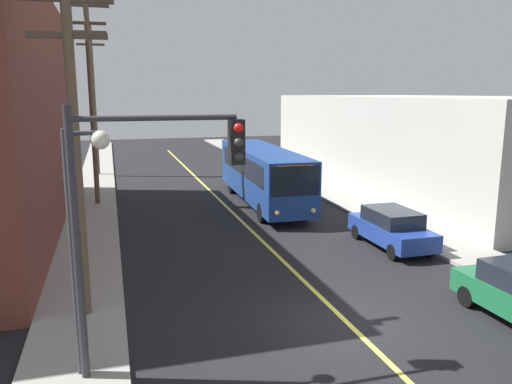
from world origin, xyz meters
name	(u,v)px	position (x,y,z in m)	size (l,w,h in m)	color
ground_plane	(349,324)	(0.00, 0.00, 0.00)	(120.00, 120.00, 0.00)	black
sidewalk_left	(89,243)	(-7.25, 10.00, 0.07)	(2.50, 90.00, 0.15)	gray
sidewalk_right	(390,219)	(7.25, 10.00, 0.07)	(2.50, 90.00, 0.15)	gray
lane_stripe_center	(228,208)	(0.00, 15.00, 0.01)	(0.16, 60.00, 0.01)	#D8CC4C
building_right_warehouse	(429,142)	(14.50, 17.54, 3.06)	(12.00, 26.60, 6.12)	#B2B2A8
city_bus	(263,173)	(2.20, 15.62, 1.82)	(2.99, 12.23, 3.20)	navy
parked_car_blue	(392,228)	(4.92, 6.07, 0.84)	(1.83, 4.40, 1.62)	navy
utility_pole_near	(75,136)	(-7.06, 2.50, 5.22)	(2.40, 0.28, 9.18)	brown
utility_pole_mid	(91,93)	(-7.01, 17.76, 6.36)	(2.40, 0.28, 11.37)	brown
utility_pole_far	(93,94)	(-7.16, 28.65, 6.27)	(2.40, 0.28, 11.19)	brown
traffic_signal_left_corner	(149,190)	(-5.41, -1.00, 4.30)	(3.75, 0.48, 6.00)	#2D2D33
street_lamp_left	(82,218)	(-6.83, -0.79, 3.74)	(0.98, 0.40, 5.50)	#38383D
fire_hydrant	(412,222)	(6.85, 7.54, 0.58)	(0.44, 0.26, 0.84)	red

